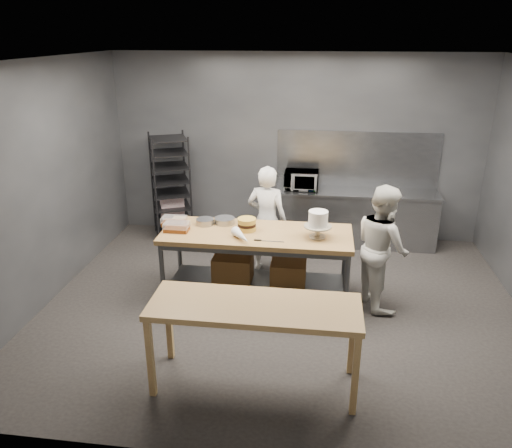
{
  "coord_description": "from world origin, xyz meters",
  "views": [
    {
      "loc": [
        0.42,
        -5.58,
        3.3
      ],
      "look_at": [
        -0.35,
        0.15,
        1.05
      ],
      "focal_mm": 35.0,
      "sensor_mm": 36.0,
      "label": 1
    }
  ],
  "objects_px": {
    "work_table": "(256,257)",
    "layer_cake": "(247,224)",
    "microwave": "(301,180)",
    "frosted_cake_stand": "(318,221)",
    "near_counter": "(255,312)",
    "speed_rack": "(171,188)",
    "chef_behind": "(267,220)",
    "chef_right": "(382,247)"
  },
  "relations": [
    {
      "from": "work_table",
      "to": "layer_cake",
      "type": "relative_size",
      "value": 10.27
    },
    {
      "from": "work_table",
      "to": "microwave",
      "type": "xyz_separation_m",
      "value": [
        0.47,
        1.97,
        0.48
      ]
    },
    {
      "from": "microwave",
      "to": "frosted_cake_stand",
      "type": "xyz_separation_m",
      "value": [
        0.3,
        -2.05,
        0.09
      ]
    },
    {
      "from": "near_counter",
      "to": "layer_cake",
      "type": "xyz_separation_m",
      "value": [
        -0.34,
        1.78,
        0.19
      ]
    },
    {
      "from": "microwave",
      "to": "frosted_cake_stand",
      "type": "bearing_deg",
      "value": -81.71
    },
    {
      "from": "speed_rack",
      "to": "chef_behind",
      "type": "xyz_separation_m",
      "value": [
        1.73,
        -1.09,
        -0.07
      ]
    },
    {
      "from": "work_table",
      "to": "chef_behind",
      "type": "bearing_deg",
      "value": 86.9
    },
    {
      "from": "frosted_cake_stand",
      "to": "chef_right",
      "type": "bearing_deg",
      "value": 8.11
    },
    {
      "from": "work_table",
      "to": "microwave",
      "type": "distance_m",
      "value": 2.08
    },
    {
      "from": "near_counter",
      "to": "chef_right",
      "type": "distance_m",
      "value": 2.23
    },
    {
      "from": "speed_rack",
      "to": "layer_cake",
      "type": "xyz_separation_m",
      "value": [
        1.56,
        -1.85,
        0.14
      ]
    },
    {
      "from": "frosted_cake_stand",
      "to": "layer_cake",
      "type": "height_order",
      "value": "frosted_cake_stand"
    },
    {
      "from": "chef_behind",
      "to": "frosted_cake_stand",
      "type": "relative_size",
      "value": 4.57
    },
    {
      "from": "speed_rack",
      "to": "layer_cake",
      "type": "relative_size",
      "value": 7.49
    },
    {
      "from": "work_table",
      "to": "frosted_cake_stand",
      "type": "xyz_separation_m",
      "value": [
        0.77,
        -0.08,
        0.56
      ]
    },
    {
      "from": "microwave",
      "to": "layer_cake",
      "type": "relative_size",
      "value": 2.32
    },
    {
      "from": "speed_rack",
      "to": "microwave",
      "type": "relative_size",
      "value": 3.23
    },
    {
      "from": "speed_rack",
      "to": "layer_cake",
      "type": "bearing_deg",
      "value": -49.96
    },
    {
      "from": "chef_behind",
      "to": "frosted_cake_stand",
      "type": "distance_m",
      "value": 1.19
    },
    {
      "from": "near_counter",
      "to": "frosted_cake_stand",
      "type": "xyz_separation_m",
      "value": [
        0.55,
        1.66,
        0.32
      ]
    },
    {
      "from": "layer_cake",
      "to": "frosted_cake_stand",
      "type": "bearing_deg",
      "value": -7.78
    },
    {
      "from": "chef_behind",
      "to": "frosted_cake_stand",
      "type": "height_order",
      "value": "chef_behind"
    },
    {
      "from": "speed_rack",
      "to": "chef_behind",
      "type": "height_order",
      "value": "speed_rack"
    },
    {
      "from": "work_table",
      "to": "near_counter",
      "type": "distance_m",
      "value": 1.77
    },
    {
      "from": "chef_behind",
      "to": "near_counter",
      "type": "bearing_deg",
      "value": 104.28
    },
    {
      "from": "microwave",
      "to": "layer_cake",
      "type": "bearing_deg",
      "value": -107.14
    },
    {
      "from": "work_table",
      "to": "frosted_cake_stand",
      "type": "height_order",
      "value": "frosted_cake_stand"
    },
    {
      "from": "work_table",
      "to": "near_counter",
      "type": "height_order",
      "value": "work_table"
    },
    {
      "from": "near_counter",
      "to": "layer_cake",
      "type": "relative_size",
      "value": 8.56
    },
    {
      "from": "chef_behind",
      "to": "microwave",
      "type": "bearing_deg",
      "value": -99.45
    },
    {
      "from": "work_table",
      "to": "microwave",
      "type": "bearing_deg",
      "value": 76.67
    },
    {
      "from": "frosted_cake_stand",
      "to": "work_table",
      "type": "bearing_deg",
      "value": 173.89
    },
    {
      "from": "work_table",
      "to": "microwave",
      "type": "relative_size",
      "value": 4.43
    },
    {
      "from": "work_table",
      "to": "microwave",
      "type": "height_order",
      "value": "microwave"
    },
    {
      "from": "microwave",
      "to": "chef_right",
      "type": "bearing_deg",
      "value": -60.4
    },
    {
      "from": "speed_rack",
      "to": "chef_behind",
      "type": "bearing_deg",
      "value": -32.3
    },
    {
      "from": "chef_right",
      "to": "microwave",
      "type": "relative_size",
      "value": 2.93
    },
    {
      "from": "speed_rack",
      "to": "frosted_cake_stand",
      "type": "bearing_deg",
      "value": -38.85
    },
    {
      "from": "work_table",
      "to": "chef_right",
      "type": "relative_size",
      "value": 1.51
    },
    {
      "from": "chef_behind",
      "to": "frosted_cake_stand",
      "type": "bearing_deg",
      "value": 139.79
    },
    {
      "from": "work_table",
      "to": "layer_cake",
      "type": "height_order",
      "value": "layer_cake"
    },
    {
      "from": "near_counter",
      "to": "speed_rack",
      "type": "relative_size",
      "value": 1.14
    }
  ]
}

